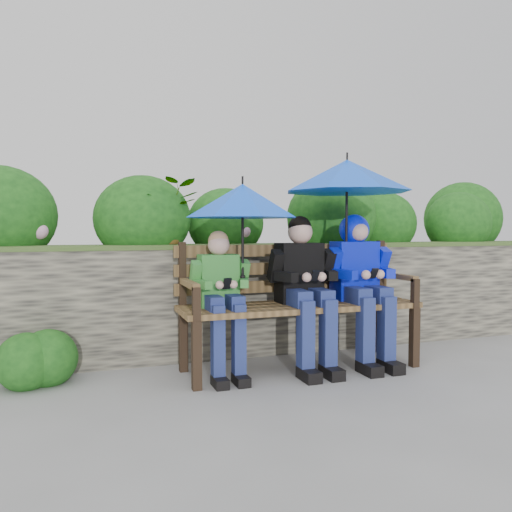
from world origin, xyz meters
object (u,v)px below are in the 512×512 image
object	(u,v)px
boy_middle	(305,283)
park_bench	(296,296)
boy_left	(222,293)
boy_right	(360,274)
umbrella_right	(347,176)
umbrella_left	(243,201)

from	to	relation	value
boy_middle	park_bench	bearing A→B (deg)	103.23
boy_left	boy_right	xyz separation A→B (m)	(1.24, -0.00, 0.11)
boy_left	umbrella_right	size ratio (longest dim) A/B	1.06
umbrella_right	boy_middle	bearing A→B (deg)	-174.01
boy_right	umbrella_right	world-z (taller)	umbrella_right
umbrella_left	boy_left	bearing A→B (deg)	177.79
boy_middle	boy_right	size ratio (longest dim) A/B	0.99
park_bench	umbrella_right	distance (m)	1.11
park_bench	umbrella_left	xyz separation A→B (m)	(-0.51, -0.10, 0.78)
park_bench	boy_left	size ratio (longest dim) A/B	1.74
park_bench	boy_right	world-z (taller)	boy_right
park_bench	umbrella_right	xyz separation A→B (m)	(0.44, -0.06, 1.02)
boy_right	umbrella_left	distance (m)	1.23
park_bench	boy_left	world-z (taller)	boy_left
boy_middle	umbrella_right	size ratio (longest dim) A/B	1.18
boy_middle	boy_left	bearing A→B (deg)	178.95
park_bench	boy_left	bearing A→B (deg)	-172.19
park_bench	boy_middle	distance (m)	0.16
park_bench	boy_middle	bearing A→B (deg)	-76.77
boy_right	boy_middle	bearing A→B (deg)	-178.69
umbrella_left	park_bench	bearing A→B (deg)	11.11
park_bench	boy_right	size ratio (longest dim) A/B	1.55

